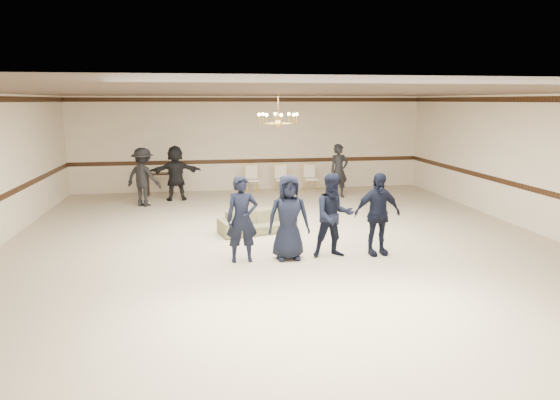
{
  "coord_description": "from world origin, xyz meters",
  "views": [
    {
      "loc": [
        -1.76,
        -9.88,
        3.05
      ],
      "look_at": [
        -0.2,
        -0.5,
        1.13
      ],
      "focal_mm": 31.6,
      "sensor_mm": 36.0,
      "label": 1
    }
  ],
  "objects_px": {
    "boy_d": "(377,214)",
    "boy_b": "(288,217)",
    "boy_c": "(334,216)",
    "settee": "(257,222)",
    "banquet_chair_right": "(310,178)",
    "adult_mid": "(176,173)",
    "chandelier": "(278,109)",
    "console_table": "(160,184)",
    "banquet_chair_left": "(252,180)",
    "adult_right": "(339,171)",
    "banquet_chair_mid": "(281,179)",
    "adult_left": "(143,177)",
    "boy_a": "(242,219)"
  },
  "relations": [
    {
      "from": "boy_a",
      "to": "boy_b",
      "type": "xyz_separation_m",
      "value": [
        0.9,
        0.0,
        0.0
      ]
    },
    {
      "from": "boy_d",
      "to": "adult_left",
      "type": "height_order",
      "value": "adult_left"
    },
    {
      "from": "boy_a",
      "to": "settee",
      "type": "xyz_separation_m",
      "value": [
        0.53,
        2.04,
        -0.58
      ]
    },
    {
      "from": "boy_d",
      "to": "banquet_chair_mid",
      "type": "height_order",
      "value": "boy_d"
    },
    {
      "from": "boy_a",
      "to": "adult_right",
      "type": "distance_m",
      "value": 6.89
    },
    {
      "from": "adult_right",
      "to": "console_table",
      "type": "height_order",
      "value": "adult_right"
    },
    {
      "from": "boy_d",
      "to": "adult_right",
      "type": "distance_m",
      "value": 5.94
    },
    {
      "from": "boy_a",
      "to": "adult_mid",
      "type": "height_order",
      "value": "adult_mid"
    },
    {
      "from": "boy_c",
      "to": "boy_d",
      "type": "xyz_separation_m",
      "value": [
        0.9,
        0.0,
        0.0
      ]
    },
    {
      "from": "boy_b",
      "to": "settee",
      "type": "distance_m",
      "value": 2.15
    },
    {
      "from": "settee",
      "to": "console_table",
      "type": "xyz_separation_m",
      "value": [
        -2.59,
        5.19,
        0.11
      ]
    },
    {
      "from": "boy_c",
      "to": "banquet_chair_right",
      "type": "bearing_deg",
      "value": 80.81
    },
    {
      "from": "adult_mid",
      "to": "chandelier",
      "type": "bearing_deg",
      "value": 114.17
    },
    {
      "from": "banquet_chair_mid",
      "to": "console_table",
      "type": "xyz_separation_m",
      "value": [
        -4.0,
        0.2,
        -0.09
      ]
    },
    {
      "from": "settee",
      "to": "adult_left",
      "type": "relative_size",
      "value": 1.04
    },
    {
      "from": "adult_left",
      "to": "banquet_chair_mid",
      "type": "distance_m",
      "value": 4.6
    },
    {
      "from": "adult_right",
      "to": "banquet_chair_left",
      "type": "xyz_separation_m",
      "value": [
        -2.66,
        1.15,
        -0.4
      ]
    },
    {
      "from": "console_table",
      "to": "adult_mid",
      "type": "bearing_deg",
      "value": -62.97
    },
    {
      "from": "adult_mid",
      "to": "console_table",
      "type": "bearing_deg",
      "value": -64.39
    },
    {
      "from": "settee",
      "to": "adult_mid",
      "type": "bearing_deg",
      "value": 100.48
    },
    {
      "from": "settee",
      "to": "banquet_chair_right",
      "type": "xyz_separation_m",
      "value": [
        2.41,
        4.99,
        0.2
      ]
    },
    {
      "from": "settee",
      "to": "console_table",
      "type": "height_order",
      "value": "console_table"
    },
    {
      "from": "settee",
      "to": "console_table",
      "type": "bearing_deg",
      "value": 101.37
    },
    {
      "from": "adult_left",
      "to": "banquet_chair_right",
      "type": "distance_m",
      "value": 5.55
    },
    {
      "from": "boy_d",
      "to": "banquet_chair_right",
      "type": "relative_size",
      "value": 1.82
    },
    {
      "from": "adult_left",
      "to": "banquet_chair_right",
      "type": "height_order",
      "value": "adult_left"
    },
    {
      "from": "chandelier",
      "to": "banquet_chair_left",
      "type": "relative_size",
      "value": 1.02
    },
    {
      "from": "boy_d",
      "to": "adult_mid",
      "type": "xyz_separation_m",
      "value": [
        -4.2,
        6.27,
        0.02
      ]
    },
    {
      "from": "adult_left",
      "to": "console_table",
      "type": "height_order",
      "value": "adult_left"
    },
    {
      "from": "boy_a",
      "to": "adult_mid",
      "type": "bearing_deg",
      "value": 102.5
    },
    {
      "from": "chandelier",
      "to": "adult_left",
      "type": "relative_size",
      "value": 0.55
    },
    {
      "from": "chandelier",
      "to": "adult_mid",
      "type": "height_order",
      "value": "chandelier"
    },
    {
      "from": "boy_a",
      "to": "banquet_chair_mid",
      "type": "bearing_deg",
      "value": 73.59
    },
    {
      "from": "boy_b",
      "to": "boy_d",
      "type": "distance_m",
      "value": 1.8
    },
    {
      "from": "boy_b",
      "to": "console_table",
      "type": "bearing_deg",
      "value": 112.21
    },
    {
      "from": "chandelier",
      "to": "adult_mid",
      "type": "xyz_separation_m",
      "value": [
        -2.48,
        4.5,
        -2.02
      ]
    },
    {
      "from": "boy_a",
      "to": "boy_d",
      "type": "xyz_separation_m",
      "value": [
        2.7,
        0.0,
        0.0
      ]
    },
    {
      "from": "boy_a",
      "to": "adult_mid",
      "type": "xyz_separation_m",
      "value": [
        -1.5,
        6.27,
        0.02
      ]
    },
    {
      "from": "boy_d",
      "to": "banquet_chair_right",
      "type": "height_order",
      "value": "boy_d"
    },
    {
      "from": "boy_c",
      "to": "adult_mid",
      "type": "height_order",
      "value": "adult_mid"
    },
    {
      "from": "chandelier",
      "to": "boy_a",
      "type": "distance_m",
      "value": 2.87
    },
    {
      "from": "adult_right",
      "to": "banquet_chair_right",
      "type": "relative_size",
      "value": 1.86
    },
    {
      "from": "chandelier",
      "to": "banquet_chair_mid",
      "type": "bearing_deg",
      "value": 79.62
    },
    {
      "from": "adult_right",
      "to": "banquet_chair_left",
      "type": "height_order",
      "value": "adult_right"
    },
    {
      "from": "adult_left",
      "to": "banquet_chair_left",
      "type": "bearing_deg",
      "value": -127.74
    },
    {
      "from": "boy_b",
      "to": "adult_left",
      "type": "bearing_deg",
      "value": 120.59
    },
    {
      "from": "boy_d",
      "to": "boy_b",
      "type": "bearing_deg",
      "value": 174.97
    },
    {
      "from": "banquet_chair_mid",
      "to": "console_table",
      "type": "height_order",
      "value": "banquet_chair_mid"
    },
    {
      "from": "boy_c",
      "to": "adult_mid",
      "type": "relative_size",
      "value": 0.98
    },
    {
      "from": "boy_c",
      "to": "adult_left",
      "type": "height_order",
      "value": "adult_left"
    }
  ]
}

